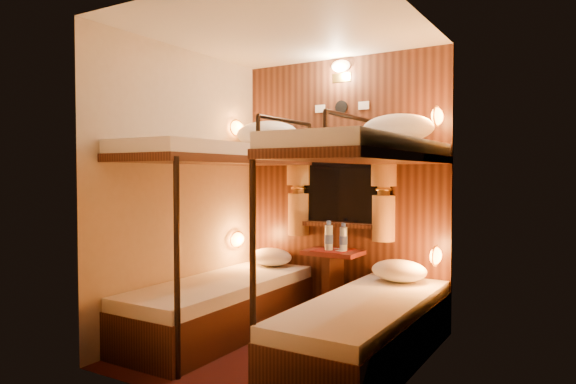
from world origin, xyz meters
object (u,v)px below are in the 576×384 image
Objects in this scene: bottle_right at (343,239)px; table at (333,276)px; bottle_left at (329,238)px; bunk_left at (222,267)px; bunk_right at (367,284)px.

table is at bearing -171.83° from bottle_right.
bottle_left is 0.13m from bottle_right.
table is 0.36m from bottle_right.
bottle_left is (-0.03, -0.03, 0.35)m from table.
bottle_left is at bearing 50.63° from bunk_left.
bottle_left is 1.06× the size of bottle_right.
bunk_left is at bearing -129.37° from bottle_left.
bottle_right is (0.10, 0.01, 0.34)m from table.
bunk_right reaches higher than bottle_left.
bunk_right reaches higher than table.
bunk_left is 1.02m from table.
bunk_right is at bearing -48.06° from bottle_left.
bottle_left is at bearing -161.82° from bottle_right.
bunk_right is at bearing -50.33° from table.
bunk_left is 1.11m from bottle_right.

